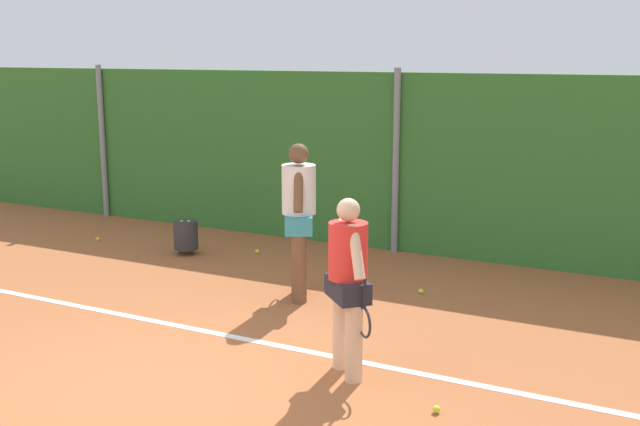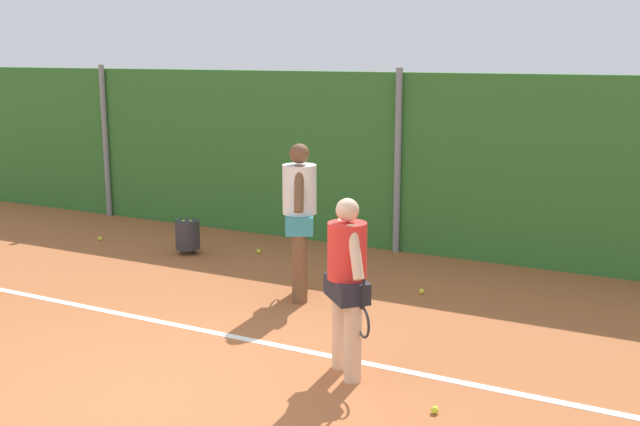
% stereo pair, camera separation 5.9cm
% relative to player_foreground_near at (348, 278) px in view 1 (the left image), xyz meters
% --- Properties ---
extents(ground_plane, '(30.08, 30.08, 0.00)m').
position_rel_player_foreground_near_xyz_m(ground_plane, '(-1.28, 0.47, -0.93)').
color(ground_plane, '#A85B33').
extents(hedge_fence_backdrop, '(19.55, 0.25, 2.65)m').
position_rel_player_foreground_near_xyz_m(hedge_fence_backdrop, '(-1.28, 4.55, 0.39)').
color(hedge_fence_backdrop, '#33702D').
rests_on(hedge_fence_backdrop, ground_plane).
extents(fence_post_left, '(0.10, 0.10, 2.72)m').
position_rel_player_foreground_near_xyz_m(fence_post_left, '(-6.92, 4.38, 0.43)').
color(fence_post_left, gray).
rests_on(fence_post_left, ground_plane).
extents(fence_post_center, '(0.10, 0.10, 2.72)m').
position_rel_player_foreground_near_xyz_m(fence_post_center, '(-1.28, 4.38, 0.43)').
color(fence_post_center, gray).
rests_on(fence_post_center, ground_plane).
extents(court_baseline_paint, '(14.29, 0.10, 0.01)m').
position_rel_player_foreground_near_xyz_m(court_baseline_paint, '(-1.28, 0.31, -0.93)').
color(court_baseline_paint, white).
rests_on(court_baseline_paint, ground_plane).
extents(player_foreground_near, '(0.63, 0.54, 1.67)m').
position_rel_player_foreground_near_xyz_m(player_foreground_near, '(0.00, 0.00, 0.00)').
color(player_foreground_near, beige).
rests_on(player_foreground_near, ground_plane).
extents(player_midcourt, '(0.54, 0.75, 1.89)m').
position_rel_player_foreground_near_xyz_m(player_midcourt, '(-1.50, 1.80, 0.12)').
color(player_midcourt, brown).
rests_on(player_midcourt, ground_plane).
extents(ball_hopper, '(0.36, 0.36, 0.51)m').
position_rel_player_foreground_near_xyz_m(ball_hopper, '(-3.97, 2.84, -0.64)').
color(ball_hopper, '#2D2D33').
rests_on(ball_hopper, ground_plane).
extents(tennis_ball_2, '(0.07, 0.07, 0.07)m').
position_rel_player_foreground_near_xyz_m(tennis_ball_2, '(-0.22, 2.61, -0.90)').
color(tennis_ball_2, '#CCDB33').
rests_on(tennis_ball_2, ground_plane).
extents(tennis_ball_4, '(0.07, 0.07, 0.07)m').
position_rel_player_foreground_near_xyz_m(tennis_ball_4, '(0.99, -0.38, -0.90)').
color(tennis_ball_4, '#CCDB33').
rests_on(tennis_ball_4, ground_plane).
extents(tennis_ball_5, '(0.07, 0.07, 0.07)m').
position_rel_player_foreground_near_xyz_m(tennis_ball_5, '(-5.70, 2.84, -0.90)').
color(tennis_ball_5, '#CCDB33').
rests_on(tennis_ball_5, ground_plane).
extents(tennis_ball_6, '(0.07, 0.07, 0.07)m').
position_rel_player_foreground_near_xyz_m(tennis_ball_6, '(-3.05, 3.33, -0.90)').
color(tennis_ball_6, '#CCDB33').
rests_on(tennis_ball_6, ground_plane).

